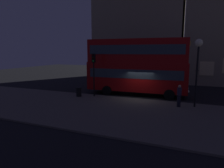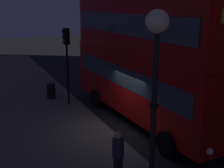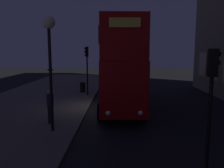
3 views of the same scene
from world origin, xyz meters
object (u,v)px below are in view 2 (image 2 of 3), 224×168
Objects in this scene: double_decker_bus at (145,56)px; street_lamp at (156,58)px; pedestrian at (118,158)px; traffic_light_near_kerb at (67,51)px; litter_bin at (51,91)px.

street_lamp is (5.62, -3.16, 1.08)m from double_decker_bus.
pedestrian is (4.44, -3.59, -2.13)m from double_decker_bus.
street_lamp is at bearing -10.72° from traffic_light_near_kerb.
double_decker_bus is 11.33× the size of litter_bin.
double_decker_bus reaches higher than pedestrian.
traffic_light_near_kerb is at bearing -85.54° from pedestrian.
pedestrian is (7.94, -0.87, -2.07)m from traffic_light_near_kerb.
street_lamp is at bearing -31.98° from double_decker_bus.
street_lamp is at bearing 1.00° from litter_bin.
street_lamp is 3.45m from pedestrian.
pedestrian is at bearing -1.55° from litter_bin.
street_lamp is 11.10m from litter_bin.
pedestrian is 1.94× the size of litter_bin.
traffic_light_near_kerb is at bearing -144.78° from double_decker_bus.
traffic_light_near_kerb is 2.36× the size of pedestrian.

